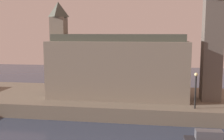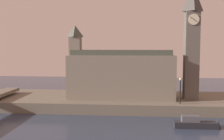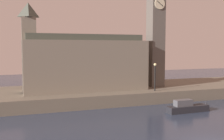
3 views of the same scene
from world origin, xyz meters
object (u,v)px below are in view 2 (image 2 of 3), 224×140
Objects in this scene: parliament_hall at (119,74)px; clock_tower at (192,40)px; boat_barge_dark at (199,124)px; streetlamp at (180,88)px.

clock_tower is at bearing -0.26° from parliament_hall.
clock_tower is at bearing 84.94° from boat_barge_dark.
clock_tower reaches higher than parliament_hall.
streetlamp is 6.90m from boat_barge_dark.
boat_barge_dark is (-0.87, -9.78, -9.68)m from clock_tower.
streetlamp is at bearing -118.88° from clock_tower.
parliament_hall is 4.41× the size of streetlamp.
parliament_hall is 2.90× the size of boat_barge_dark.
boat_barge_dark is (1.25, -5.95, -3.27)m from streetlamp.
parliament_hall is (-10.70, 0.05, -5.08)m from clock_tower.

